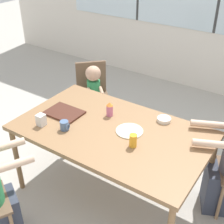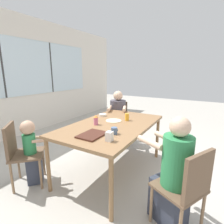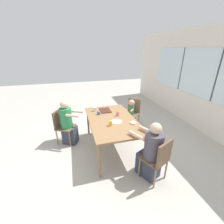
{
  "view_description": "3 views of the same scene",
  "coord_description": "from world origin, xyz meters",
  "px_view_note": "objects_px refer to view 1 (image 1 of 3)",
  "views": [
    {
      "loc": [
        1.28,
        -1.9,
        2.34
      ],
      "look_at": [
        0.0,
        0.0,
        0.95
      ],
      "focal_mm": 50.0,
      "sensor_mm": 36.0,
      "label": 1
    },
    {
      "loc": [
        -2.12,
        -1.24,
        1.52
      ],
      "look_at": [
        0.0,
        0.0,
        0.95
      ],
      "focal_mm": 28.0,
      "sensor_mm": 36.0,
      "label": 2
    },
    {
      "loc": [
        2.92,
        -0.8,
        2.25
      ],
      "look_at": [
        0.0,
        0.0,
        0.95
      ],
      "focal_mm": 24.0,
      "sensor_mm": 36.0,
      "label": 3
    }
  ],
  "objects_px": {
    "chair_for_toddler": "(92,90)",
    "coffee_mug": "(65,125)",
    "sippy_cup": "(110,109)",
    "milk_carton_small": "(41,120)",
    "bowl_white_shallow": "(164,120)",
    "person_toddler": "(94,99)",
    "juice_glass": "(133,141)"
  },
  "relations": [
    {
      "from": "chair_for_toddler",
      "to": "coffee_mug",
      "type": "height_order",
      "value": "chair_for_toddler"
    },
    {
      "from": "sippy_cup",
      "to": "milk_carton_small",
      "type": "height_order",
      "value": "sippy_cup"
    },
    {
      "from": "bowl_white_shallow",
      "to": "sippy_cup",
      "type": "bearing_deg",
      "value": -157.69
    },
    {
      "from": "chair_for_toddler",
      "to": "bowl_white_shallow",
      "type": "xyz_separation_m",
      "value": [
        1.23,
        -0.52,
        0.27
      ]
    },
    {
      "from": "person_toddler",
      "to": "bowl_white_shallow",
      "type": "height_order",
      "value": "person_toddler"
    },
    {
      "from": "chair_for_toddler",
      "to": "coffee_mug",
      "type": "bearing_deg",
      "value": 70.91
    },
    {
      "from": "juice_glass",
      "to": "bowl_white_shallow",
      "type": "xyz_separation_m",
      "value": [
        0.05,
        0.49,
        -0.04
      ]
    },
    {
      "from": "coffee_mug",
      "to": "milk_carton_small",
      "type": "bearing_deg",
      "value": -164.25
    },
    {
      "from": "sippy_cup",
      "to": "juice_glass",
      "type": "xyz_separation_m",
      "value": [
        0.43,
        -0.29,
        -0.02
      ]
    },
    {
      "from": "chair_for_toddler",
      "to": "coffee_mug",
      "type": "relative_size",
      "value": 10.3
    },
    {
      "from": "chair_for_toddler",
      "to": "juice_glass",
      "type": "height_order",
      "value": "juice_glass"
    },
    {
      "from": "chair_for_toddler",
      "to": "juice_glass",
      "type": "relative_size",
      "value": 7.77
    },
    {
      "from": "person_toddler",
      "to": "coffee_mug",
      "type": "bearing_deg",
      "value": 68.4
    },
    {
      "from": "chair_for_toddler",
      "to": "milk_carton_small",
      "type": "distance_m",
      "value": 1.28
    },
    {
      "from": "sippy_cup",
      "to": "coffee_mug",
      "type": "bearing_deg",
      "value": -115.31
    },
    {
      "from": "chair_for_toddler",
      "to": "bowl_white_shallow",
      "type": "height_order",
      "value": "chair_for_toddler"
    },
    {
      "from": "person_toddler",
      "to": "bowl_white_shallow",
      "type": "xyz_separation_m",
      "value": [
        1.12,
        -0.41,
        0.32
      ]
    },
    {
      "from": "chair_for_toddler",
      "to": "person_toddler",
      "type": "distance_m",
      "value": 0.16
    },
    {
      "from": "milk_carton_small",
      "to": "sippy_cup",
      "type": "bearing_deg",
      "value": 48.8
    },
    {
      "from": "juice_glass",
      "to": "chair_for_toddler",
      "type": "bearing_deg",
      "value": 139.64
    },
    {
      "from": "juice_glass",
      "to": "coffee_mug",
      "type": "bearing_deg",
      "value": -168.45
    },
    {
      "from": "coffee_mug",
      "to": "juice_glass",
      "type": "distance_m",
      "value": 0.64
    },
    {
      "from": "juice_glass",
      "to": "milk_carton_small",
      "type": "xyz_separation_m",
      "value": [
        -0.85,
        -0.19,
        -0.0
      ]
    },
    {
      "from": "milk_carton_small",
      "to": "bowl_white_shallow",
      "type": "relative_size",
      "value": 0.85
    },
    {
      "from": "coffee_mug",
      "to": "sippy_cup",
      "type": "relative_size",
      "value": 0.59
    },
    {
      "from": "sippy_cup",
      "to": "person_toddler",
      "type": "bearing_deg",
      "value": 136.77
    },
    {
      "from": "person_toddler",
      "to": "juice_glass",
      "type": "distance_m",
      "value": 1.44
    },
    {
      "from": "sippy_cup",
      "to": "bowl_white_shallow",
      "type": "xyz_separation_m",
      "value": [
        0.48,
        0.19,
        -0.05
      ]
    },
    {
      "from": "person_toddler",
      "to": "sippy_cup",
      "type": "bearing_deg",
      "value": 91.58
    },
    {
      "from": "chair_for_toddler",
      "to": "bowl_white_shallow",
      "type": "bearing_deg",
      "value": 111.95
    },
    {
      "from": "person_toddler",
      "to": "chair_for_toddler",
      "type": "bearing_deg",
      "value": -90.0
    },
    {
      "from": "coffee_mug",
      "to": "milk_carton_small",
      "type": "distance_m",
      "value": 0.23
    }
  ]
}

